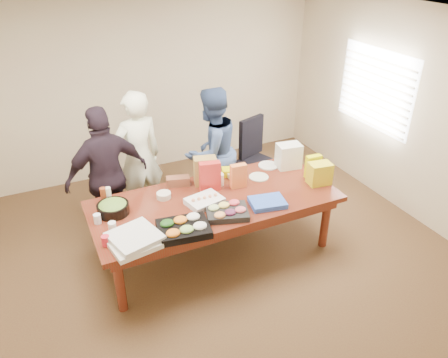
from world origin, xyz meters
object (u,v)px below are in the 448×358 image
person_right (212,151)px  salad_bowl (113,209)px  conference_table (216,226)px  office_chair (257,161)px  person_center (138,158)px  sheet_cake (205,201)px

person_right → salad_bowl: person_right is taller
conference_table → office_chair: 1.52m
person_center → sheet_cake: size_ratio=4.63×
person_center → person_right: person_center is taller
person_right → salad_bowl: size_ratio=5.04×
person_right → sheet_cake: person_right is taller
conference_table → office_chair: (1.11, 1.02, 0.16)m
person_center → salad_bowl: person_center is taller
conference_table → sheet_cake: (-0.15, -0.04, 0.41)m
person_center → salad_bowl: (-0.53, -0.90, -0.08)m
conference_table → person_right: bearing=68.6°
conference_table → person_center: bearing=117.5°
person_center → salad_bowl: size_ratio=5.16×
office_chair → person_center: person_center is taller
office_chair → person_right: bearing=166.5°
person_center → salad_bowl: bearing=49.6°
office_chair → salad_bowl: size_ratio=3.11×
conference_table → sheet_cake: bearing=-166.1°
conference_table → sheet_cake: sheet_cake is taller
person_center → person_right: bearing=159.7°
office_chair → person_center: 1.73m
conference_table → person_center: size_ratio=1.57×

